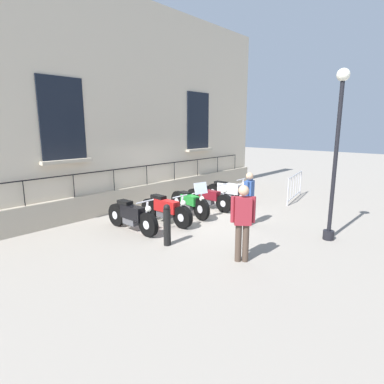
% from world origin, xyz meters
% --- Properties ---
extents(ground_plane, '(60.00, 60.00, 0.00)m').
position_xyz_m(ground_plane, '(0.00, 0.00, 0.00)').
color(ground_plane, gray).
extents(building_facade, '(0.82, 13.75, 7.18)m').
position_xyz_m(building_facade, '(-2.70, -0.00, 3.47)').
color(building_facade, beige).
rests_on(building_facade, ground_plane).
extents(motorcycle_black, '(2.09, 0.58, 0.97)m').
position_xyz_m(motorcycle_black, '(-0.28, -2.28, 0.42)').
color(motorcycle_black, black).
rests_on(motorcycle_black, ground_plane).
extents(motorcycle_red, '(2.12, 0.58, 0.95)m').
position_xyz_m(motorcycle_red, '(-0.10, -1.15, 0.41)').
color(motorcycle_red, black).
rests_on(motorcycle_red, ground_plane).
extents(motorcycle_green, '(2.01, 0.68, 1.20)m').
position_xyz_m(motorcycle_green, '(-0.11, -0.05, 0.44)').
color(motorcycle_green, black).
rests_on(motorcycle_green, ground_plane).
extents(motorcycle_maroon, '(2.08, 0.54, 0.96)m').
position_xyz_m(motorcycle_maroon, '(-0.21, 1.08, 0.39)').
color(motorcycle_maroon, black).
rests_on(motorcycle_maroon, ground_plane).
extents(motorcycle_white, '(2.00, 0.58, 0.97)m').
position_xyz_m(motorcycle_white, '(-0.27, 2.35, 0.43)').
color(motorcycle_white, black).
rests_on(motorcycle_white, ground_plane).
extents(lamppost, '(0.31, 0.31, 4.26)m').
position_xyz_m(lamppost, '(4.11, 0.70, 2.29)').
color(lamppost, black).
rests_on(lamppost, ground_plane).
extents(crowd_barrier, '(0.50, 2.22, 1.05)m').
position_xyz_m(crowd_barrier, '(1.50, 4.41, 0.57)').
color(crowd_barrier, '#B7B7BF').
rests_on(crowd_barrier, ground_plane).
extents(bollard, '(0.18, 0.18, 1.05)m').
position_xyz_m(bollard, '(1.24, -2.39, 0.53)').
color(bollard, black).
rests_on(bollard, ground_plane).
extents(pedestrian_standing, '(0.31, 0.51, 1.60)m').
position_xyz_m(pedestrian_standing, '(1.89, 0.34, 0.89)').
color(pedestrian_standing, black).
rests_on(pedestrian_standing, ground_plane).
extents(pedestrian_walking, '(0.44, 0.39, 1.71)m').
position_xyz_m(pedestrian_walking, '(3.16, -1.97, 0.97)').
color(pedestrian_walking, '#47382D').
rests_on(pedestrian_walking, ground_plane).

